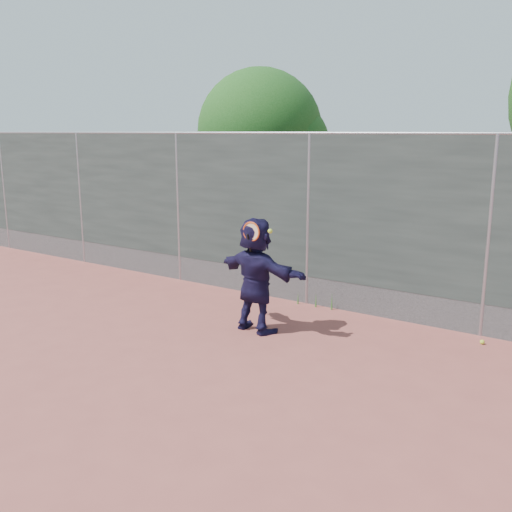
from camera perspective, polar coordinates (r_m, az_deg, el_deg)
The scene contains 7 objects.
ground at distance 7.65m, azimuth -7.92°, elevation -11.08°, with size 80.00×80.00×0.00m, color #9E4C42.
player at distance 8.69m, azimuth 0.00°, elevation -1.91°, with size 1.65×0.52×1.78m, color #181437.
ball_ground at distance 9.00m, azimuth 21.68°, elevation -8.00°, with size 0.07×0.07×0.07m, color #BDD830.
fence at distance 10.01m, azimuth 5.25°, elevation 4.00°, with size 20.00×0.06×3.03m.
swing_action at distance 8.33m, azimuth -0.31°, elevation 2.35°, with size 0.54×0.18×0.51m.
tree_left at distance 13.98m, azimuth 1.03°, elevation 11.99°, with size 3.15×3.00×4.53m.
weed_clump at distance 10.09m, azimuth 6.24°, elevation -4.40°, with size 0.68×0.07×0.30m.
Camera 1 is at (4.73, -5.20, 3.03)m, focal length 40.00 mm.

